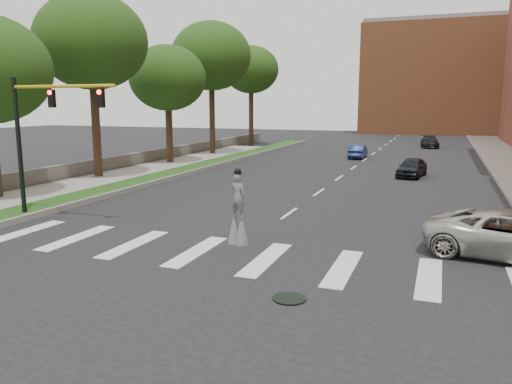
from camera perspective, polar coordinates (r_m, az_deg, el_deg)
name	(u,v)px	position (r m, az deg, el deg)	size (l,w,h in m)	color
ground_plane	(218,264)	(16.28, -4.38, -8.21)	(160.00, 160.00, 0.00)	black
grass_median	(191,169)	(38.81, -7.44, 2.66)	(2.00, 60.00, 0.25)	#1A4012
median_curb	(203,169)	(38.34, -6.05, 2.62)	(0.20, 60.00, 0.28)	gray
sidewalk_left	(70,187)	(32.31, -20.51, 0.54)	(4.00, 60.00, 0.18)	gray
stone_wall	(144,158)	(43.26, -12.68, 3.83)	(0.50, 56.00, 1.10)	#57524A
manhole	(289,298)	(13.51, 3.83, -12.05)	(0.90, 0.90, 0.04)	black
building_backdrop	(443,80)	(92.09, 20.56, 11.92)	(26.00, 14.00, 18.00)	#B76439
traffic_signal	(39,126)	(23.59, -23.53, 6.95)	(5.30, 0.23, 6.20)	black
stilt_performer	(238,215)	(18.22, -2.07, -2.66)	(0.83, 0.58, 2.82)	#301F13
car_near	(412,167)	(36.68, 17.39, 2.72)	(1.59, 3.96, 1.35)	black
car_mid	(358,152)	(47.88, 11.57, 4.55)	(1.33, 3.80, 1.25)	navy
car_far	(430,142)	(61.62, 19.24, 5.43)	(1.86, 4.57, 1.33)	black
tree_2	(91,42)	(35.70, -18.31, 15.96)	(7.33, 7.33, 12.20)	#301F13
tree_3	(168,78)	(42.87, -10.07, 12.67)	(6.35, 6.35, 9.86)	#301F13
tree_4	(211,56)	(50.26, -5.14, 15.18)	(7.76, 7.76, 12.91)	#301F13
tree_5	(251,70)	(60.95, -0.58, 13.77)	(6.58, 6.58, 11.82)	#301F13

